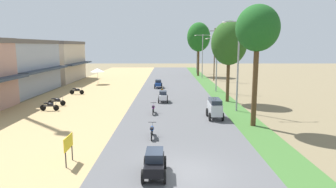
% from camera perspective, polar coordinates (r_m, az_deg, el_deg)
% --- Properties ---
extents(ground_plane, '(180.00, 180.00, 0.00)m').
position_cam_1_polar(ground_plane, '(14.83, 2.89, -15.18)').
color(ground_plane, '#7A6B4C').
extents(road_strip, '(9.00, 140.00, 0.08)m').
position_cam_1_polar(road_strip, '(14.81, 2.90, -15.04)').
color(road_strip, '#565659').
rests_on(road_strip, ground).
extents(median_strip, '(2.40, 140.00, 0.06)m').
position_cam_1_polar(median_strip, '(16.11, 24.24, -13.85)').
color(median_strip, '#3D6B2D').
rests_on(median_strip, ground).
extents(shophouse_mid, '(7.37, 12.88, 6.90)m').
position_cam_1_polar(shophouse_mid, '(42.97, -26.56, 4.74)').
color(shophouse_mid, '#999EA8').
rests_on(shophouse_mid, ground).
extents(shophouse_far, '(7.66, 11.94, 6.90)m').
position_cam_1_polar(shophouse_far, '(55.69, -20.16, 5.97)').
color(shophouse_far, '#C6B299').
rests_on(shophouse_far, ground).
extents(parked_motorbike_nearest, '(1.80, 0.54, 0.94)m').
position_cam_1_polar(parked_motorbike_nearest, '(30.11, -21.59, -2.06)').
color(parked_motorbike_nearest, black).
rests_on(parked_motorbike_nearest, dirt_shoulder).
extents(parked_motorbike_second, '(1.80, 0.54, 0.94)m').
position_cam_1_polar(parked_motorbike_second, '(32.36, -20.37, -1.24)').
color(parked_motorbike_second, black).
rests_on(parked_motorbike_second, dirt_shoulder).
extents(parked_motorbike_third, '(1.80, 0.54, 0.94)m').
position_cam_1_polar(parked_motorbike_third, '(39.09, -16.88, 0.67)').
color(parked_motorbike_third, black).
rests_on(parked_motorbike_third, dirt_shoulder).
extents(street_signboard, '(0.06, 1.30, 1.50)m').
position_cam_1_polar(street_signboard, '(16.31, -18.41, -9.17)').
color(street_signboard, '#262628').
rests_on(street_signboard, dirt_shoulder).
extents(vendor_umbrella, '(2.20, 2.20, 2.52)m').
position_cam_1_polar(vendor_umbrella, '(48.46, -13.19, 4.51)').
color(vendor_umbrella, '#99999E').
rests_on(vendor_umbrella, dirt_shoulder).
extents(median_tree_nearest, '(3.19, 3.19, 9.06)m').
position_cam_1_polar(median_tree_nearest, '(23.09, 17.11, 11.78)').
color(median_tree_nearest, '#4C351E').
rests_on(median_tree_nearest, median_strip).
extents(median_tree_second, '(3.83, 3.83, 8.71)m').
position_cam_1_polar(median_tree_second, '(32.73, 11.93, 9.53)').
color(median_tree_second, '#4C351E').
rests_on(median_tree_second, median_strip).
extents(median_tree_third, '(4.62, 4.62, 10.69)m').
position_cam_1_polar(median_tree_third, '(60.66, 6.17, 10.83)').
color(median_tree_third, '#4C351E').
rests_on(median_tree_third, median_strip).
extents(streetlamp_near, '(3.16, 0.20, 8.38)m').
position_cam_1_polar(streetlamp_near, '(28.12, 13.62, 6.41)').
color(streetlamp_near, gray).
rests_on(streetlamp_near, median_strip).
extents(streetlamp_mid, '(3.16, 0.20, 7.19)m').
position_cam_1_polar(streetlamp_mid, '(39.98, 9.61, 6.44)').
color(streetlamp_mid, gray).
rests_on(streetlamp_mid, median_strip).
extents(streetlamp_far, '(3.16, 0.20, 8.17)m').
position_cam_1_polar(streetlamp_far, '(56.32, 6.90, 7.81)').
color(streetlamp_far, gray).
rests_on(streetlamp_far, median_strip).
extents(streetlamp_farthest, '(3.16, 0.20, 8.15)m').
position_cam_1_polar(streetlamp_farthest, '(66.87, 5.85, 8.04)').
color(streetlamp_farthest, gray).
rests_on(streetlamp_farthest, median_strip).
extents(utility_pole_near, '(1.80, 0.20, 9.17)m').
position_cam_1_polar(utility_pole_near, '(53.06, 9.18, 7.70)').
color(utility_pole_near, brown).
rests_on(utility_pole_near, ground).
extents(car_sedan_black, '(1.10, 2.26, 1.19)m').
position_cam_1_polar(car_sedan_black, '(14.27, -2.38, -12.94)').
color(car_sedan_black, black).
rests_on(car_sedan_black, road_strip).
extents(car_van_silver, '(1.19, 2.41, 1.67)m').
position_cam_1_polar(car_van_silver, '(25.14, 9.24, -2.57)').
color(car_van_silver, '#B7BCC1').
rests_on(car_van_silver, road_strip).
extents(car_hatchback_white, '(1.04, 2.00, 1.23)m').
position_cam_1_polar(car_hatchback_white, '(32.14, -0.72, -0.37)').
color(car_hatchback_white, silver).
rests_on(car_hatchback_white, road_strip).
extents(car_sedan_blue, '(1.10, 2.26, 1.19)m').
position_cam_1_polar(car_sedan_blue, '(42.94, -1.64, 2.07)').
color(car_sedan_blue, navy).
rests_on(car_sedan_blue, road_strip).
extents(motorbike_ahead_second, '(0.54, 1.80, 0.94)m').
position_cam_1_polar(motorbike_ahead_second, '(19.87, -2.87, -6.99)').
color(motorbike_ahead_second, black).
rests_on(motorbike_ahead_second, road_strip).
extents(motorbike_ahead_third, '(0.54, 1.80, 0.94)m').
position_cam_1_polar(motorbike_ahead_third, '(26.68, -2.62, -2.76)').
color(motorbike_ahead_third, black).
rests_on(motorbike_ahead_third, road_strip).
extents(motorbike_ahead_fourth, '(0.54, 1.80, 0.94)m').
position_cam_1_polar(motorbike_ahead_fourth, '(37.42, -0.92, 0.74)').
color(motorbike_ahead_fourth, black).
rests_on(motorbike_ahead_fourth, road_strip).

